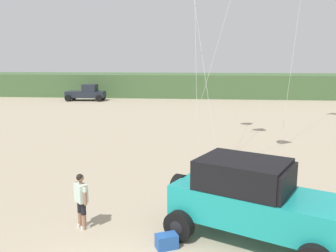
# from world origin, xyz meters

# --- Properties ---
(dune_ridge) EXTENTS (90.00, 9.41, 2.96)m
(dune_ridge) POSITION_xyz_m (-3.54, 43.28, 1.48)
(dune_ridge) COLOR #426038
(dune_ridge) RESTS_ON ground_plane
(jeep) EXTENTS (5.00, 4.02, 2.26)m
(jeep) POSITION_xyz_m (3.30, 2.46, 1.20)
(jeep) COLOR teal
(jeep) RESTS_ON ground_plane
(person_watching) EXTENTS (0.49, 0.47, 1.67)m
(person_watching) POSITION_xyz_m (-1.56, 2.70, 0.94)
(person_watching) COLOR #8C664C
(person_watching) RESTS_ON ground_plane
(cooler_box) EXTENTS (0.66, 0.56, 0.38)m
(cooler_box) POSITION_xyz_m (1.05, 1.80, 0.19)
(cooler_box) COLOR #23519E
(cooler_box) RESTS_ON ground_plane
(distant_pickup) EXTENTS (4.68, 2.57, 1.98)m
(distant_pickup) POSITION_xyz_m (-12.29, 35.55, 0.94)
(distant_pickup) COLOR #1E232D
(distant_pickup) RESTS_ON ground_plane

